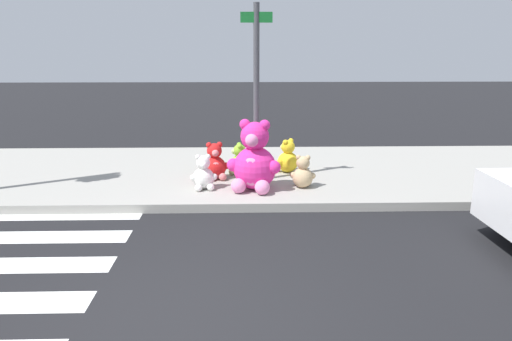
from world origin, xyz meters
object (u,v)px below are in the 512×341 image
Objects in this scene: plush_white at (204,175)px; sign_pole at (256,90)px; plush_lime at (239,161)px; plush_tan at (303,174)px; plush_pink_large at (254,162)px; plush_red at (215,164)px; plush_yellow at (287,159)px.

sign_pole is at bearing 29.22° from plush_white.
plush_lime is 1.03× the size of plush_tan.
plush_pink_large is 0.92m from plush_tan.
plush_white reaches higher than plush_lime.
sign_pole reaches higher than plush_white.
plush_white reaches higher than plush_tan.
plush_red reaches higher than plush_white.
plush_pink_large is (-0.05, -0.59, -1.20)m from sign_pole.
plush_white is (-0.16, -0.65, -0.04)m from plush_red.
plush_white is at bearing -104.04° from plush_red.
plush_white is 0.92× the size of plush_yellow.
plush_yellow reaches higher than plush_white.
plush_red is at bearing 159.68° from plush_tan.
plush_red is 1.72m from plush_tan.
sign_pole is at bearing 84.84° from plush_pink_large.
plush_lime is 1.20m from plush_white.
sign_pole reaches higher than plush_lime.
plush_red is 1.14× the size of plush_white.
plush_red reaches higher than plush_yellow.
plush_tan is at bearing -30.10° from sign_pole.
plush_white is at bearing -144.45° from plush_yellow.
plush_pink_large is at bearing -95.16° from sign_pole.
plush_pink_large is 1.04m from plush_red.
plush_pink_large is 2.03× the size of plush_lime.
plush_pink_large reaches higher than plush_yellow.
plush_lime is (-0.29, 1.08, -0.25)m from plush_pink_large.
plush_yellow reaches higher than plush_lime.
plush_white is at bearing -150.78° from sign_pole.
plush_lime is at bearing -173.86° from plush_yellow.
plush_lime is (0.45, 0.37, -0.04)m from plush_red.
plush_yellow is (0.97, 0.10, 0.02)m from plush_lime.
plush_red reaches higher than plush_tan.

